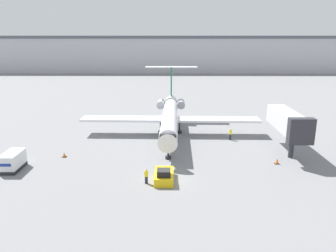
% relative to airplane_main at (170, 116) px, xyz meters
% --- Properties ---
extents(ground_plane, '(600.00, 600.00, 0.00)m').
position_rel_airplane_main_xyz_m(ground_plane, '(-0.30, -18.78, -3.22)').
color(ground_plane, slate).
extents(terminal_building, '(180.00, 16.80, 16.34)m').
position_rel_airplane_main_xyz_m(terminal_building, '(-0.30, 101.22, 4.97)').
color(terminal_building, '#B2B2B7').
rests_on(terminal_building, ground).
extents(airplane_main, '(29.96, 28.28, 10.27)m').
position_rel_airplane_main_xyz_m(airplane_main, '(0.00, 0.00, 0.00)').
color(airplane_main, white).
rests_on(airplane_main, ground).
extents(pushback_tug, '(2.16, 4.07, 1.69)m').
position_rel_airplane_main_xyz_m(pushback_tug, '(-0.68, -18.75, -2.61)').
color(pushback_tug, yellow).
rests_on(pushback_tug, ground).
extents(luggage_cart, '(1.95, 3.76, 2.23)m').
position_rel_airplane_main_xyz_m(luggage_cart, '(-19.55, -15.58, -2.11)').
color(luggage_cart, '#232326').
rests_on(luggage_cart, ground).
extents(worker_near_tug, '(0.40, 0.25, 1.76)m').
position_rel_airplane_main_xyz_m(worker_near_tug, '(-2.66, -19.48, -2.30)').
color(worker_near_tug, '#232838').
rests_on(worker_near_tug, ground).
extents(worker_by_wing, '(0.40, 0.26, 1.86)m').
position_rel_airplane_main_xyz_m(worker_by_wing, '(9.68, -3.21, -2.24)').
color(worker_by_wing, '#232838').
rests_on(worker_by_wing, ground).
extents(traffic_cone_left, '(0.61, 0.61, 0.67)m').
position_rel_airplane_main_xyz_m(traffic_cone_left, '(-14.58, -11.16, -2.90)').
color(traffic_cone_left, black).
rests_on(traffic_cone_left, ground).
extents(traffic_cone_right, '(0.59, 0.59, 0.76)m').
position_rel_airplane_main_xyz_m(traffic_cone_right, '(13.98, -13.48, -2.86)').
color(traffic_cone_right, black).
rests_on(traffic_cone_right, ground).
extents(jet_bridge, '(3.20, 11.18, 6.19)m').
position_rel_airplane_main_xyz_m(jet_bridge, '(16.57, -9.05, 1.22)').
color(jet_bridge, '#2D2D33').
rests_on(jet_bridge, ground).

